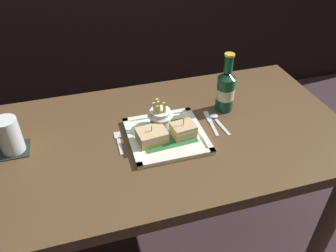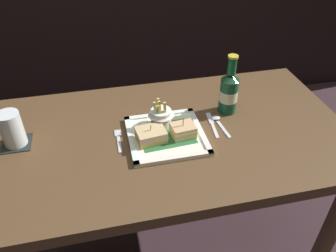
{
  "view_description": "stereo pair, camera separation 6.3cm",
  "coord_description": "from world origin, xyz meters",
  "views": [
    {
      "loc": [
        -0.28,
        -0.94,
        1.51
      ],
      "look_at": [
        -0.01,
        -0.01,
        0.78
      ],
      "focal_mm": 35.87,
      "sensor_mm": 36.0,
      "label": 1
    },
    {
      "loc": [
        -0.22,
        -0.95,
        1.51
      ],
      "look_at": [
        -0.01,
        -0.01,
        0.78
      ],
      "focal_mm": 35.87,
      "sensor_mm": 36.0,
      "label": 2
    }
  ],
  "objects": [
    {
      "name": "beer_bottle",
      "position": [
        0.26,
        0.09,
        0.83
      ],
      "size": [
        0.07,
        0.07,
        0.24
      ],
      "color": "#10422C",
      "rests_on": "dining_table"
    },
    {
      "name": "ground_plane",
      "position": [
        0.0,
        0.0,
        0.0
      ],
      "size": [
        6.0,
        6.0,
        0.0
      ],
      "primitive_type": "plane",
      "color": "#39262C"
    },
    {
      "name": "spoon",
      "position": [
        0.2,
        0.02,
        0.74
      ],
      "size": [
        0.04,
        0.14,
        0.01
      ],
      "color": "silver",
      "rests_on": "dining_table"
    },
    {
      "name": "water_glass",
      "position": [
        -0.55,
        0.05,
        0.8
      ],
      "size": [
        0.08,
        0.08,
        0.13
      ],
      "color": "silver",
      "rests_on": "dining_table"
    },
    {
      "name": "fork",
      "position": [
        -0.19,
        -0.0,
        0.74
      ],
      "size": [
        0.02,
        0.13,
        0.0
      ],
      "color": "silver",
      "rests_on": "dining_table"
    },
    {
      "name": "square_plate",
      "position": [
        -0.02,
        -0.02,
        0.75
      ],
      "size": [
        0.27,
        0.27,
        0.02
      ],
      "color": "white",
      "rests_on": "dining_table"
    },
    {
      "name": "knife",
      "position": [
        0.17,
        0.01,
        0.74
      ],
      "size": [
        0.03,
        0.16,
        0.0
      ],
      "color": "silver",
      "rests_on": "dining_table"
    },
    {
      "name": "sandwich_half_right",
      "position": [
        0.04,
        -0.04,
        0.77
      ],
      "size": [
        0.09,
        0.08,
        0.08
      ],
      "color": "#CEB57B",
      "rests_on": "square_plate"
    },
    {
      "name": "drink_coaster",
      "position": [
        -0.55,
        0.05,
        0.74
      ],
      "size": [
        0.1,
        0.1,
        0.0
      ],
      "primitive_type": "cube",
      "color": "black",
      "rests_on": "dining_table"
    },
    {
      "name": "fries_cup",
      "position": [
        -0.03,
        0.04,
        0.8
      ],
      "size": [
        0.1,
        0.1,
        0.12
      ],
      "color": "white",
      "rests_on": "square_plate"
    },
    {
      "name": "sandwich_half_left",
      "position": [
        -0.08,
        -0.04,
        0.77
      ],
      "size": [
        0.11,
        0.09,
        0.07
      ],
      "color": "tan",
      "rests_on": "square_plate"
    },
    {
      "name": "dining_table",
      "position": [
        0.0,
        0.0,
        0.63
      ],
      "size": [
        1.35,
        0.74,
        0.74
      ],
      "color": "brown",
      "rests_on": "ground_plane"
    }
  ]
}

